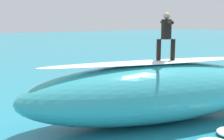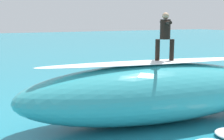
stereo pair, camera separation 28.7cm
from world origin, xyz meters
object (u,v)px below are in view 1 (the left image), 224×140
surfboard_riding (165,62)px  surfer_riding (166,33)px  surfer_paddling (74,91)px  surfboard_paddling (73,94)px

surfboard_riding → surfer_riding: 0.88m
surfboard_riding → surfer_riding: bearing=0.0°
surfboard_riding → surfer_paddling: 4.69m
surfer_riding → surfboard_paddling: 5.26m
surfboard_riding → surfer_paddling: (1.41, -4.15, -1.66)m
surfboard_riding → surfer_riding: (0.00, 0.00, 0.88)m
surfboard_paddling → surfer_paddling: surfer_paddling is taller
surfboard_riding → surfer_paddling: bearing=-45.7°
surfboard_riding → surfboard_paddling: bearing=-46.3°
surfboard_paddling → surfer_paddling: 0.22m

